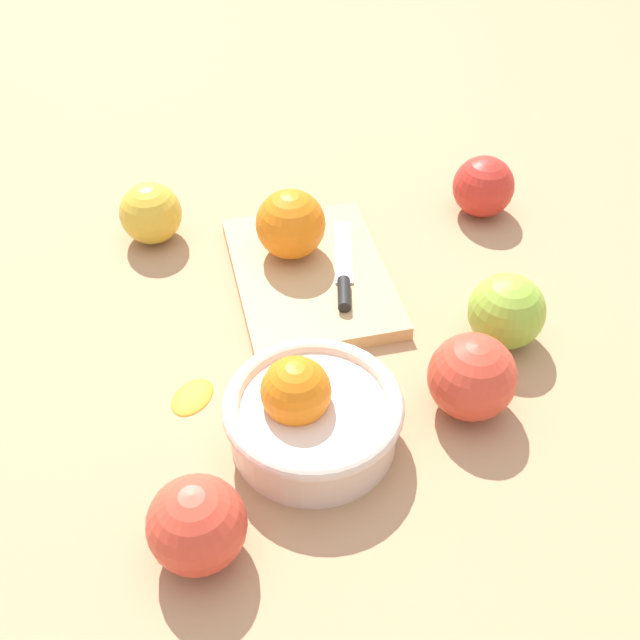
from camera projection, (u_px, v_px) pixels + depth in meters
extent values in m
plane|color=tan|center=(352.00, 330.00, 0.85)|extent=(2.40, 2.40, 0.00)
cylinder|color=beige|center=(313.00, 423.00, 0.73)|extent=(0.15, 0.15, 0.05)
torus|color=beige|center=(313.00, 405.00, 0.71)|extent=(0.16, 0.16, 0.02)
sphere|color=orange|center=(296.00, 391.00, 0.70)|extent=(0.06, 0.06, 0.06)
cube|color=tan|center=(311.00, 276.00, 0.90)|extent=(0.24, 0.17, 0.02)
sphere|color=orange|center=(291.00, 224.00, 0.89)|extent=(0.08, 0.08, 0.08)
cube|color=silver|center=(343.00, 252.00, 0.91)|extent=(0.11, 0.05, 0.00)
cylinder|color=black|center=(345.00, 294.00, 0.85)|extent=(0.05, 0.03, 0.01)
sphere|color=#D6422D|center=(472.00, 377.00, 0.74)|extent=(0.08, 0.08, 0.08)
sphere|color=red|center=(483.00, 187.00, 0.98)|extent=(0.08, 0.08, 0.08)
sphere|color=#D6422D|center=(197.00, 525.00, 0.63)|extent=(0.08, 0.08, 0.08)
sphere|color=gold|center=(151.00, 213.00, 0.94)|extent=(0.07, 0.07, 0.07)
sphere|color=#8EB738|center=(506.00, 311.00, 0.81)|extent=(0.08, 0.08, 0.08)
ellipsoid|color=orange|center=(192.00, 395.00, 0.78)|extent=(0.06, 0.06, 0.01)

